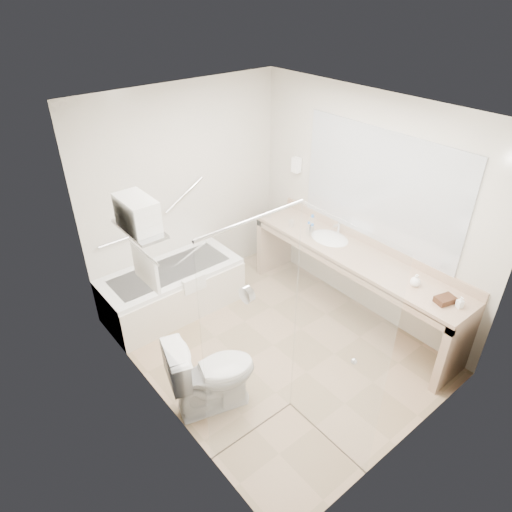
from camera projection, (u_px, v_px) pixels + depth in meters
floor at (273, 345)px, 4.96m from camera, size 3.20×3.20×0.00m
ceiling at (280, 112)px, 3.63m from camera, size 2.60×3.20×0.10m
wall_back at (186, 192)px, 5.35m from camera, size 2.60×0.10×2.50m
wall_front at (424, 336)px, 3.25m from camera, size 2.60×0.10×2.50m
wall_left at (153, 300)px, 3.60m from camera, size 0.10×3.20×2.50m
wall_right at (365, 208)px, 5.00m from camera, size 0.10×3.20×2.50m
bathtub at (173, 290)px, 5.36m from camera, size 1.60×0.73×0.59m
grab_bar_short at (116, 242)px, 4.97m from camera, size 0.40×0.03×0.03m
grab_bar_long at (184, 195)px, 5.29m from camera, size 0.53×0.03×0.33m
shower_enclosure at (294, 343)px, 3.45m from camera, size 0.96×0.91×2.11m
towel_shelf at (139, 223)px, 3.63m from camera, size 0.24×0.55×0.81m
vanity_counter at (353, 269)px, 5.07m from camera, size 0.55×2.70×0.95m
sink at (329, 240)px, 5.26m from camera, size 0.40×0.52×0.14m
faucet at (339, 228)px, 5.28m from camera, size 0.03×0.03×0.14m
mirror at (379, 187)px, 4.73m from camera, size 0.02×2.00×1.20m
hairdryer_unit at (296, 165)px, 5.55m from camera, size 0.08×0.10×0.18m
toilet at (212, 374)px, 4.09m from camera, size 0.89×0.66×0.78m
amenity_basket at (445, 300)px, 4.21m from camera, size 0.21×0.16×0.06m
soap_bottle_a at (459, 305)px, 4.15m from camera, size 0.09×0.13×0.05m
soap_bottle_b at (415, 281)px, 4.43m from camera, size 0.12×0.14×0.10m
water_bottle_left at (312, 232)px, 5.19m from camera, size 0.06×0.06×0.19m
water_bottle_mid at (309, 229)px, 5.25m from camera, size 0.05×0.05×0.17m
water_bottle_right at (312, 224)px, 5.34m from camera, size 0.06×0.06×0.21m
drinking_glass_near at (268, 215)px, 5.65m from camera, size 0.06×0.06×0.08m
drinking_glass_far at (291, 223)px, 5.46m from camera, size 0.08×0.08×0.08m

